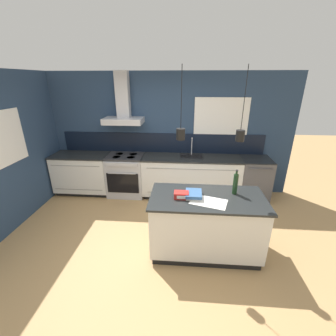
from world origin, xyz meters
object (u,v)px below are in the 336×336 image
Objects in this scene: red_supply_box at (181,195)px; book_stack at (194,194)px; oven_range at (126,175)px; dishwasher at (254,179)px; bottle_on_island at (235,184)px.

book_stack is at bearing 12.28° from red_supply_box.
oven_range is 1.00× the size of dishwasher.
oven_range is at bearing 141.98° from bottle_on_island.
bottle_on_island reaches higher than oven_range.
dishwasher is 2.37m from red_supply_box.
red_supply_box reaches higher than oven_range.
dishwasher is at bearing 64.22° from bottle_on_island.
book_stack is 0.17m from red_supply_box.
bottle_on_island is 1.83× the size of red_supply_box.
book_stack is (-0.59, -0.15, -0.12)m from bottle_on_island.
red_supply_box is at bearing -167.72° from book_stack.
red_supply_box is at bearing -166.40° from bottle_on_island.
oven_range is 2.77m from dishwasher.
red_supply_box is at bearing -130.79° from dishwasher.
bottle_on_island is 0.79m from red_supply_box.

